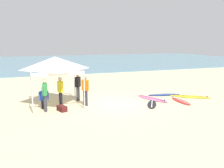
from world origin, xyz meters
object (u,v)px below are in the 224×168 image
at_px(person_black, 78,85).
at_px(person_blue, 44,96).
at_px(surfboard_yellow, 190,96).
at_px(person_yellow, 60,90).
at_px(gear_bag_near_tent, 62,108).
at_px(surfboard_navy, 164,95).
at_px(surfboard_red, 181,101).
at_px(person_orange, 85,88).
at_px(surfboard_pink, 152,99).
at_px(person_green, 45,93).
at_px(surfboard_black, 152,104).
at_px(canopy_tent, 55,63).

bearing_deg(person_black, person_blue, -155.88).
relative_size(surfboard_yellow, person_yellow, 1.46).
distance_m(person_black, gear_bag_near_tent, 2.34).
xyz_separation_m(surfboard_navy, surfboard_red, (-0.02, -1.81, 0.00)).
xyz_separation_m(surfboard_navy, person_orange, (-5.63, -0.71, 0.95)).
bearing_deg(person_yellow, surfboard_red, -9.15).
xyz_separation_m(surfboard_pink, person_black, (-4.46, 1.18, 0.95)).
xyz_separation_m(person_black, person_yellow, (-1.19, -1.19, 0.00)).
distance_m(surfboard_pink, surfboard_red, 1.74).
distance_m(person_blue, gear_bag_near_tent, 1.31).
bearing_deg(surfboard_navy, gear_bag_near_tent, -169.51).
height_order(person_black, person_blue, person_black).
bearing_deg(gear_bag_near_tent, person_yellow, 86.63).
bearing_deg(person_orange, gear_bag_near_tent, -157.06).
bearing_deg(gear_bag_near_tent, person_green, 165.60).
bearing_deg(surfboard_navy, person_blue, -176.89).
relative_size(person_green, person_blue, 1.43).
xyz_separation_m(person_green, person_yellow, (0.83, 0.41, 0.00)).
distance_m(surfboard_pink, surfboard_yellow, 2.62).
distance_m(person_green, person_blue, 0.75).
distance_m(surfboard_red, surfboard_black, 2.00).
height_order(canopy_tent, gear_bag_near_tent, canopy_tent).
relative_size(surfboard_pink, person_yellow, 1.45).
xyz_separation_m(surfboard_pink, surfboard_navy, (1.33, 0.68, 0.00)).
bearing_deg(surfboard_red, gear_bag_near_tent, 175.84).
height_order(canopy_tent, surfboard_red, canopy_tent).
bearing_deg(person_blue, canopy_tent, 32.16).
distance_m(surfboard_yellow, surfboard_red, 1.49).
height_order(surfboard_yellow, person_blue, person_blue).
bearing_deg(person_yellow, person_green, -153.65).
height_order(surfboard_navy, person_green, person_green).
distance_m(surfboard_yellow, person_black, 7.29).
distance_m(surfboard_navy, surfboard_black, 2.74).
height_order(surfboard_navy, surfboard_red, same).
bearing_deg(person_black, surfboard_yellow, -12.35).
xyz_separation_m(surfboard_pink, person_orange, (-4.30, -0.03, 0.95)).
relative_size(surfboard_yellow, surfboard_navy, 1.09).
bearing_deg(surfboard_pink, surfboard_black, -120.34).
distance_m(surfboard_black, person_yellow, 5.19).
distance_m(canopy_tent, gear_bag_near_tent, 2.61).
relative_size(canopy_tent, surfboard_pink, 1.11).
bearing_deg(person_green, surfboard_pink, 3.69).
height_order(surfboard_red, person_green, person_green).
bearing_deg(surfboard_black, person_blue, 166.25).
height_order(surfboard_red, gear_bag_near_tent, gear_bag_near_tent).
relative_size(surfboard_pink, surfboard_yellow, 0.99).
height_order(surfboard_pink, surfboard_black, same).
relative_size(surfboard_pink, person_green, 1.45).
bearing_deg(surfboard_yellow, person_green, -179.69).
bearing_deg(person_green, person_orange, 10.06).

